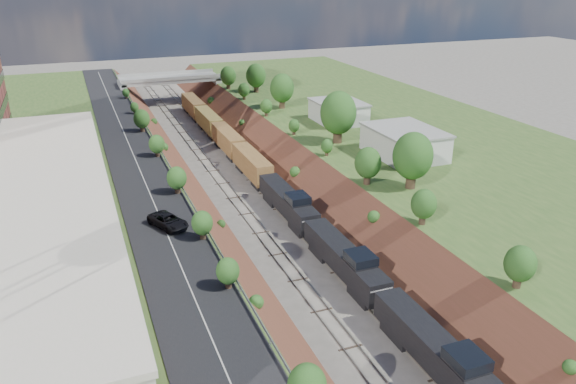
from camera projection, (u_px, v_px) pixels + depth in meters
name	position (u px, v px, depth m)	size (l,w,h in m)	color
platform_left	(9.00, 204.00, 75.71)	(44.00, 180.00, 5.00)	#375824
platform_right	(424.00, 150.00, 97.91)	(44.00, 180.00, 5.00)	#375824
embankment_left	(174.00, 198.00, 84.05)	(7.07, 180.00, 7.07)	brown
embankment_right	(308.00, 179.00, 91.45)	(7.07, 180.00, 7.07)	brown
rail_left_track	(228.00, 190.00, 86.84)	(1.58, 180.00, 0.18)	gray
rail_right_track	(260.00, 185.00, 88.59)	(1.58, 180.00, 0.18)	gray
road	(140.00, 170.00, 80.64)	(8.00, 180.00, 0.10)	black
guardrail	(168.00, 164.00, 81.66)	(0.10, 171.00, 0.70)	#99999E
commercial_building	(38.00, 222.00, 56.14)	(14.30, 62.30, 7.00)	#943530
overpass	(170.00, 84.00, 139.47)	(24.50, 8.30, 7.40)	gray
white_building_near	(404.00, 143.00, 86.12)	(9.00, 12.00, 4.00)	silver
white_building_far	(338.00, 112.00, 105.03)	(8.00, 10.00, 3.60)	silver
tree_right_large	(413.00, 156.00, 72.67)	(5.25, 5.25, 7.61)	#473323
tree_left_crest	(247.00, 294.00, 46.59)	(2.45, 2.45, 3.55)	#473323
freight_train	(255.00, 167.00, 89.81)	(2.72, 110.54, 4.55)	black
suv	(168.00, 221.00, 62.66)	(2.49, 5.40, 1.50)	black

